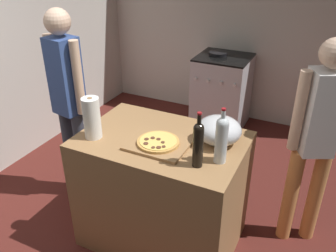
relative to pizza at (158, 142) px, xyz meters
name	(u,v)px	position (x,y,z in m)	size (l,w,h in m)	color
ground_plane	(178,175)	(-0.26, 0.91, -0.96)	(3.96, 3.80, 0.02)	#511E19
kitchen_wall_rear	(235,16)	(-0.26, 2.56, 0.35)	(3.96, 0.10, 2.60)	beige
kitchen_wall_left	(28,29)	(-1.98, 0.91, 0.35)	(0.10, 3.80, 2.60)	beige
counter	(162,191)	(-0.02, 0.10, -0.49)	(1.15, 0.77, 0.92)	#9E7247
cutting_board	(158,144)	(0.00, 0.00, -0.02)	(0.40, 0.32, 0.02)	#9E7247
pizza	(158,142)	(0.00, 0.00, 0.00)	(0.28, 0.28, 0.03)	tan
mixing_bowl	(219,130)	(0.35, 0.22, 0.06)	(0.31, 0.31, 0.19)	#B2B2B7
paper_towel_roll	(92,118)	(-0.46, -0.09, 0.12)	(0.12, 0.12, 0.30)	white
wine_bottle_green	(198,143)	(0.32, -0.10, 0.13)	(0.07, 0.07, 0.36)	black
wine_bottle_clear	(221,138)	(0.43, 0.00, 0.14)	(0.08, 0.08, 0.37)	silver
stove	(221,92)	(-0.24, 2.16, -0.49)	(0.62, 0.62, 0.94)	#B7B7BC
person_in_stripes	(68,96)	(-0.98, 0.28, 0.04)	(0.38, 0.24, 1.69)	#383D4C
person_in_red	(316,136)	(0.94, 0.58, -0.02)	(0.35, 0.28, 1.62)	#D88C4C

